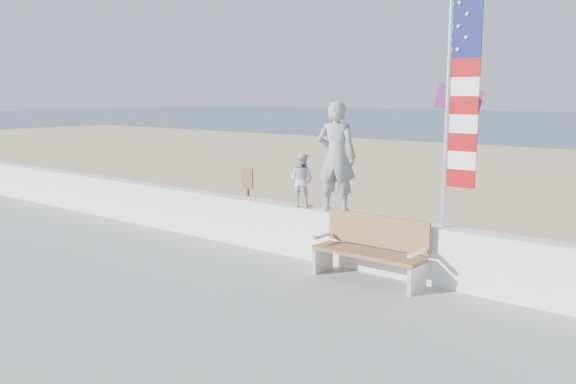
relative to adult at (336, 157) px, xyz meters
The scene contains 9 objects.
ground 3.04m from the adult, 118.49° to the right, with size 220.00×220.00×0.00m, color #2E425C.
sand 7.35m from the adult, 98.82° to the left, with size 90.00×40.00×0.08m, color tan.
seawall 1.76m from the adult, behind, with size 30.00×0.35×0.90m, color white.
adult is the anchor object (origin of this frame).
child 0.87m from the adult, behind, with size 0.46×0.36×0.95m, color silver.
bench 1.71m from the adult, 24.73° to the right, with size 1.80×0.57×1.00m.
flag 2.30m from the adult, ahead, with size 0.50×0.08×3.50m.
parafoil_kite 2.48m from the adult, 54.54° to the left, with size 0.86×0.51×0.58m.
sign 3.07m from the adult, 164.36° to the left, with size 0.32×0.07×1.46m.
Camera 1 is at (6.88, -6.41, 3.05)m, focal length 38.00 mm.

